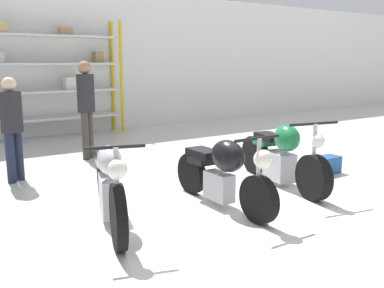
% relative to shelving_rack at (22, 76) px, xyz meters
% --- Properties ---
extents(ground_plane, '(30.00, 30.00, 0.00)m').
position_rel_shelving_rack_xyz_m(ground_plane, '(0.98, -5.92, -1.47)').
color(ground_plane, silver).
extents(back_wall, '(30.00, 0.08, 3.60)m').
position_rel_shelving_rack_xyz_m(back_wall, '(0.98, 0.36, 0.33)').
color(back_wall, white).
rests_on(back_wall, ground_plane).
extents(shelving_rack, '(4.73, 0.63, 2.80)m').
position_rel_shelving_rack_xyz_m(shelving_rack, '(0.00, 0.00, 0.00)').
color(shelving_rack, gold).
rests_on(shelving_rack, ground_plane).
extents(motorcycle_silver, '(0.84, 2.13, 1.03)m').
position_rel_shelving_rack_xyz_m(motorcycle_silver, '(-0.41, -5.92, -1.00)').
color(motorcycle_silver, black).
rests_on(motorcycle_silver, ground_plane).
extents(motorcycle_black, '(0.64, 1.94, 1.00)m').
position_rel_shelving_rack_xyz_m(motorcycle_black, '(0.98, -6.22, -0.99)').
color(motorcycle_black, black).
rests_on(motorcycle_black, ground_plane).
extents(motorcycle_green, '(0.79, 2.12, 1.04)m').
position_rel_shelving_rack_xyz_m(motorcycle_green, '(2.30, -5.91, -1.04)').
color(motorcycle_green, black).
rests_on(motorcycle_green, ground_plane).
extents(person_browsing, '(0.45, 0.45, 1.82)m').
position_rel_shelving_rack_xyz_m(person_browsing, '(0.53, -2.64, -0.39)').
color(person_browsing, '#38332D').
rests_on(person_browsing, ground_plane).
extents(person_near_rack, '(0.45, 0.45, 1.59)m').
position_rel_shelving_rack_xyz_m(person_near_rack, '(-0.95, -3.54, -0.54)').
color(person_near_rack, '#1E2338').
rests_on(person_near_rack, ground_plane).
extents(toolbox, '(0.44, 0.26, 0.28)m').
position_rel_shelving_rack_xyz_m(toolbox, '(3.42, -5.84, -1.33)').
color(toolbox, '#1E4C8C').
rests_on(toolbox, ground_plane).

